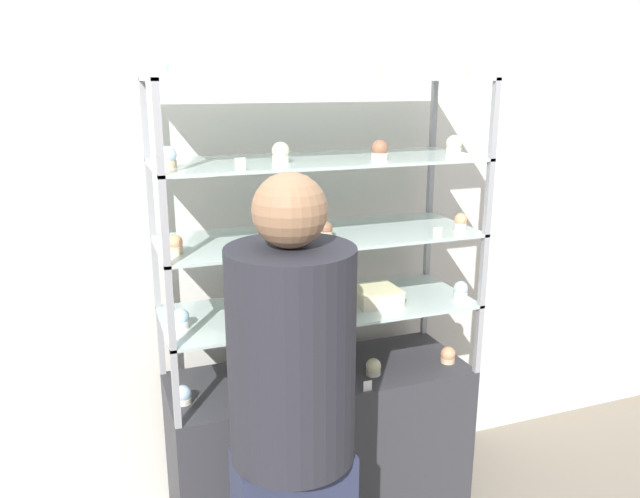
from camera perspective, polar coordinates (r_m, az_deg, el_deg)
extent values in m
cube|color=silver|center=(2.88, -2.67, 2.26)|extent=(8.00, 0.05, 2.60)
cube|color=#333338|center=(2.92, 0.00, -17.65)|extent=(1.29, 0.48, 0.73)
cube|color=#99999E|center=(2.75, -14.35, -8.08)|extent=(0.02, 0.02, 0.31)
cube|color=#99999E|center=(3.12, 9.55, -4.96)|extent=(0.02, 0.02, 0.31)
cube|color=#99999E|center=(2.33, -13.05, -12.35)|extent=(0.02, 0.02, 0.31)
cube|color=#99999E|center=(2.76, 14.29, -7.97)|extent=(0.02, 0.02, 0.31)
cube|color=#B2C6C1|center=(2.61, 0.00, -5.32)|extent=(1.29, 0.48, 0.01)
cube|color=#99999E|center=(2.64, -14.79, -1.96)|extent=(0.02, 0.02, 0.31)
cube|color=#99999E|center=(3.02, 9.81, 0.50)|extent=(0.02, 0.02, 0.31)
cube|color=#99999E|center=(2.21, -13.53, -5.29)|extent=(0.02, 0.02, 0.31)
cube|color=#99999E|center=(2.65, 14.72, -1.87)|extent=(0.02, 0.02, 0.31)
cube|color=#B2C6C1|center=(2.52, 0.00, 1.21)|extent=(1.29, 0.48, 0.01)
cube|color=#99999E|center=(2.57, -15.25, 4.58)|extent=(0.02, 0.02, 0.31)
cube|color=#99999E|center=(2.96, 10.08, 6.24)|extent=(0.02, 0.02, 0.31)
cube|color=#99999E|center=(2.12, -14.04, 2.48)|extent=(0.02, 0.02, 0.31)
cube|color=#99999E|center=(2.58, 15.18, 4.63)|extent=(0.02, 0.02, 0.31)
cube|color=#B2C6C1|center=(2.46, 0.00, 8.14)|extent=(1.29, 0.48, 0.01)
cube|color=#99999E|center=(2.53, -15.75, 11.40)|extent=(0.02, 0.02, 0.31)
cube|color=#99999E|center=(2.93, 10.36, 12.17)|extent=(0.02, 0.02, 0.31)
cube|color=#99999E|center=(2.08, -14.59, 10.73)|extent=(0.02, 0.02, 0.31)
cube|color=#99999E|center=(2.55, 15.66, 11.42)|extent=(0.02, 0.02, 0.31)
cube|color=#B2C6C1|center=(2.45, 0.00, 15.28)|extent=(1.29, 0.48, 0.01)
cylinder|color=beige|center=(2.74, -0.71, -9.94)|extent=(0.19, 0.19, 0.11)
cylinder|color=#F4EAB2|center=(2.71, -0.72, -8.74)|extent=(0.20, 0.20, 0.02)
cube|color=beige|center=(2.64, 5.10, -4.37)|extent=(0.18, 0.17, 0.06)
cube|color=#F4EAB2|center=(2.63, 5.11, -3.69)|extent=(0.19, 0.17, 0.01)
cylinder|color=beige|center=(2.55, -12.37, -13.36)|extent=(0.06, 0.06, 0.02)
sphere|color=silver|center=(2.54, -12.41, -12.78)|extent=(0.07, 0.07, 0.07)
cylinder|color=#CCB28C|center=(2.61, -3.49, -12.33)|extent=(0.06, 0.06, 0.02)
sphere|color=silver|center=(2.60, -3.50, -11.76)|extent=(0.07, 0.07, 0.07)
cylinder|color=beige|center=(2.72, 4.89, -11.15)|extent=(0.06, 0.06, 0.02)
sphere|color=#F4EAB2|center=(2.71, 4.90, -10.59)|extent=(0.07, 0.07, 0.07)
cylinder|color=#CCB28C|center=(2.88, 11.60, -9.90)|extent=(0.06, 0.06, 0.02)
sphere|color=#E5996B|center=(2.86, 11.63, -9.37)|extent=(0.07, 0.07, 0.07)
cube|color=white|center=(2.59, 4.37, -12.38)|extent=(0.04, 0.00, 0.04)
cylinder|color=white|center=(2.44, -12.56, -6.73)|extent=(0.06, 0.06, 0.03)
sphere|color=silver|center=(2.43, -12.60, -6.04)|extent=(0.06, 0.06, 0.06)
cylinder|color=white|center=(2.55, 0.49, -5.36)|extent=(0.06, 0.06, 0.03)
sphere|color=silver|center=(2.54, 0.49, -4.69)|extent=(0.06, 0.06, 0.06)
cylinder|color=white|center=(2.76, 12.71, -4.15)|extent=(0.06, 0.06, 0.03)
sphere|color=silver|center=(2.75, 12.75, -3.53)|extent=(0.06, 0.06, 0.06)
cube|color=white|center=(2.38, -0.60, -6.77)|extent=(0.04, 0.00, 0.04)
cylinder|color=#CCB28C|center=(2.30, -13.05, -0.07)|extent=(0.05, 0.05, 0.03)
sphere|color=#E5996B|center=(2.29, -13.09, 0.63)|extent=(0.05, 0.05, 0.05)
cylinder|color=#CCB28C|center=(2.46, 0.58, 1.31)|extent=(0.05, 0.05, 0.03)
sphere|color=#8C5B42|center=(2.45, 0.58, 1.97)|extent=(0.05, 0.05, 0.05)
cylinder|color=beige|center=(2.66, 12.71, 2.04)|extent=(0.05, 0.05, 0.03)
sphere|color=#E5996B|center=(2.66, 12.74, 2.65)|extent=(0.05, 0.05, 0.05)
cube|color=white|center=(2.50, 10.69, 1.46)|extent=(0.04, 0.00, 0.04)
cylinder|color=#CCB28C|center=(2.25, -13.74, 7.53)|extent=(0.06, 0.06, 0.03)
sphere|color=silver|center=(2.25, -13.79, 8.33)|extent=(0.06, 0.06, 0.06)
cylinder|color=white|center=(2.33, -3.61, 8.19)|extent=(0.06, 0.06, 0.03)
sphere|color=#F4EAB2|center=(2.33, -3.63, 8.96)|extent=(0.06, 0.06, 0.06)
cylinder|color=white|center=(2.42, 5.46, 8.41)|extent=(0.06, 0.06, 0.03)
sphere|color=#8C5B42|center=(2.42, 5.48, 9.16)|extent=(0.06, 0.06, 0.06)
cylinder|color=white|center=(2.67, 12.12, 8.78)|extent=(0.06, 0.06, 0.03)
sphere|color=#F4EAB2|center=(2.66, 12.16, 9.46)|extent=(0.06, 0.06, 0.06)
cube|color=white|center=(2.15, -7.31, 7.69)|extent=(0.04, 0.00, 0.04)
cylinder|color=beige|center=(2.21, -14.34, 15.27)|extent=(0.06, 0.06, 0.02)
sphere|color=silver|center=(2.21, -14.39, 15.99)|extent=(0.06, 0.06, 0.06)
cylinder|color=beige|center=(2.30, -4.21, 15.68)|extent=(0.06, 0.06, 0.02)
sphere|color=white|center=(2.30, -4.23, 16.37)|extent=(0.06, 0.06, 0.06)
cylinder|color=#CCB28C|center=(2.48, 4.80, 15.64)|extent=(0.06, 0.06, 0.02)
sphere|color=silver|center=(2.48, 4.81, 16.28)|extent=(0.06, 0.06, 0.06)
cylinder|color=#CCB28C|center=(2.64, 12.76, 15.31)|extent=(0.06, 0.06, 0.02)
sphere|color=white|center=(2.64, 12.79, 15.91)|extent=(0.06, 0.06, 0.06)
cube|color=white|center=(2.23, 1.20, 15.99)|extent=(0.04, 0.00, 0.04)
cylinder|color=#26262D|center=(1.94, -2.62, -9.66)|extent=(0.40, 0.40, 0.69)
sphere|color=#936B4C|center=(1.80, -2.79, 3.56)|extent=(0.22, 0.22, 0.22)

